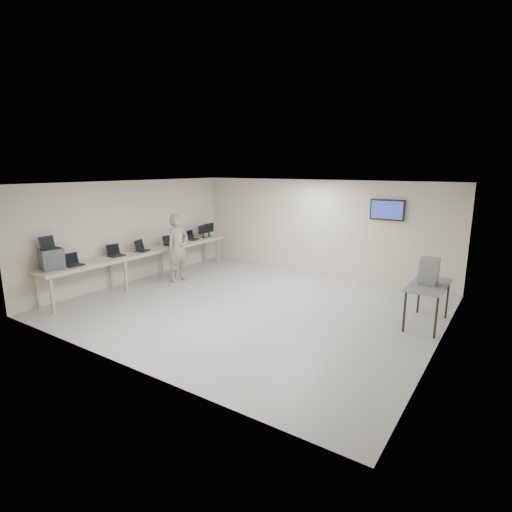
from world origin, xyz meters
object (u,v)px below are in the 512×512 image
Objects in this scene: soldier at (178,248)px; side_table at (429,288)px; equipment_box at (52,259)px; workbench at (145,253)px.

soldier is 1.32× the size of side_table.
soldier is at bearing -175.88° from side_table.
soldier is (0.77, 3.17, -0.19)m from equipment_box.
side_table is at bearing 8.38° from workbench.
equipment_box is 8.12m from side_table.
equipment_box is 0.33× the size of side_table.
side_table is at bearing 40.24° from equipment_box.
soldier reaches higher than side_table.
workbench is at bearing -171.62° from side_table.
side_table is (6.48, 0.47, -0.16)m from soldier.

